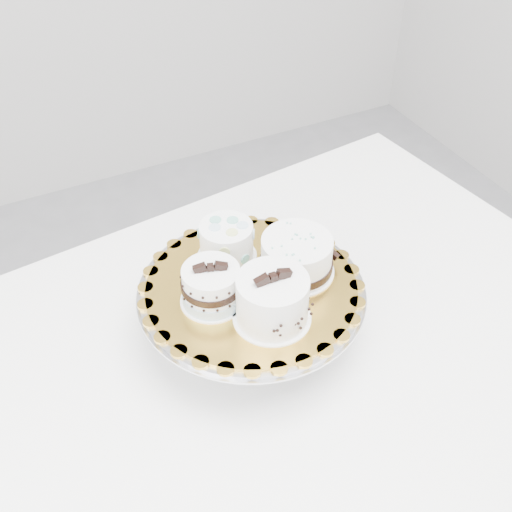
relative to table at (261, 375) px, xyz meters
name	(u,v)px	position (x,y,z in m)	size (l,w,h in m)	color
table	(261,375)	(0.00, 0.00, 0.00)	(1.39, 1.01, 0.75)	white
cake_stand	(252,302)	(0.00, 0.05, 0.14)	(0.38, 0.38, 0.10)	gray
cake_board	(251,287)	(0.00, 0.05, 0.18)	(0.35, 0.35, 0.01)	orange
cake_swirl	(272,301)	(0.00, -0.03, 0.22)	(0.12, 0.12, 0.10)	white
cake_banded	(212,287)	(-0.07, 0.04, 0.21)	(0.12, 0.12, 0.08)	white
cake_dots	(227,241)	(0.00, 0.13, 0.21)	(0.11, 0.11, 0.07)	white
cake_ribbon	(297,257)	(0.09, 0.05, 0.21)	(0.15, 0.15, 0.07)	white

